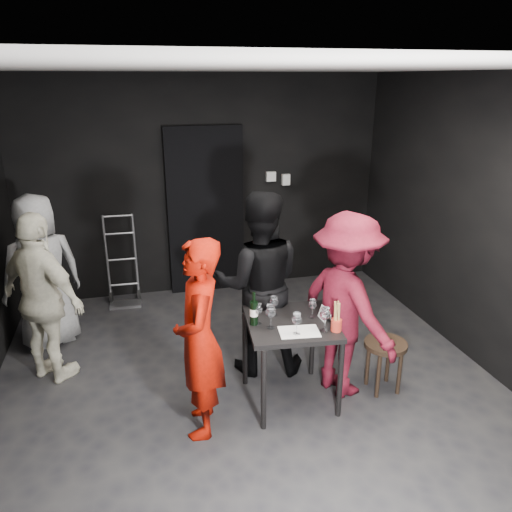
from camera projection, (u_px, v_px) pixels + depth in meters
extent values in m
cube|color=black|center=(253.00, 395.00, 4.39)|extent=(4.50, 5.00, 0.02)
cube|color=silver|center=(252.00, 68.00, 3.47)|extent=(4.50, 5.00, 0.02)
cube|color=black|center=(204.00, 187.00, 6.21)|extent=(4.50, 0.04, 2.70)
cube|color=black|center=(434.00, 491.00, 1.65)|extent=(4.50, 0.04, 2.70)
cube|color=black|center=(497.00, 230.00, 4.45)|extent=(0.04, 5.00, 2.70)
cube|color=black|center=(206.00, 211.00, 6.25)|extent=(0.95, 0.10, 2.10)
cube|color=#B7B7B2|center=(271.00, 176.00, 6.33)|extent=(0.12, 0.06, 0.12)
cube|color=#B7B7B2|center=(286.00, 180.00, 6.39)|extent=(0.10, 0.06, 0.14)
cylinder|color=#B2B2B7|center=(107.00, 261.00, 5.99)|extent=(0.03, 0.03, 1.12)
cylinder|color=#B2B2B7|center=(136.00, 258.00, 6.06)|extent=(0.03, 0.03, 1.12)
cube|color=#B2B2B7|center=(126.00, 304.00, 6.11)|extent=(0.37, 0.21, 0.03)
cylinder|color=black|center=(111.00, 296.00, 6.18)|extent=(0.04, 0.16, 0.16)
cylinder|color=black|center=(139.00, 293.00, 6.25)|extent=(0.04, 0.16, 0.16)
cube|color=black|center=(291.00, 323.00, 4.10)|extent=(0.72, 0.72, 0.04)
cylinder|color=black|center=(264.00, 390.00, 3.86)|extent=(0.04, 0.04, 0.71)
cylinder|color=black|center=(340.00, 378.00, 4.01)|extent=(0.04, 0.04, 0.71)
cylinder|color=black|center=(245.00, 349.00, 4.45)|extent=(0.04, 0.04, 0.71)
cylinder|color=black|center=(312.00, 340.00, 4.59)|extent=(0.04, 0.04, 0.71)
cylinder|color=black|center=(386.00, 344.00, 4.33)|extent=(0.37, 0.37, 0.04)
cylinder|color=black|center=(388.00, 361.00, 4.53)|extent=(0.04, 0.04, 0.41)
cylinder|color=black|center=(368.00, 364.00, 4.48)|extent=(0.04, 0.04, 0.41)
cylinder|color=black|center=(378.00, 377.00, 4.30)|extent=(0.04, 0.04, 0.41)
cylinder|color=black|center=(399.00, 373.00, 4.35)|extent=(0.04, 0.04, 0.41)
imported|color=#A71002|center=(199.00, 334.00, 3.72)|extent=(0.48, 0.66, 1.66)
imported|color=black|center=(259.00, 271.00, 4.49)|extent=(1.06, 0.73, 1.99)
imported|color=maroon|center=(347.00, 299.00, 4.20)|extent=(0.89, 1.25, 1.76)
imported|color=beige|center=(43.00, 295.00, 4.38)|extent=(1.04, 1.00, 1.67)
imported|color=gray|center=(41.00, 267.00, 4.98)|extent=(0.94, 0.75, 1.69)
cube|color=white|center=(299.00, 332.00, 3.92)|extent=(0.34, 0.25, 0.00)
cylinder|color=black|center=(254.00, 313.00, 4.01)|extent=(0.07, 0.07, 0.20)
cylinder|color=black|center=(254.00, 297.00, 3.97)|extent=(0.03, 0.03, 0.08)
cylinder|color=white|center=(254.00, 312.00, 4.01)|extent=(0.07, 0.07, 0.06)
cylinder|color=#B72D1E|center=(336.00, 325.00, 3.93)|extent=(0.09, 0.09, 0.10)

